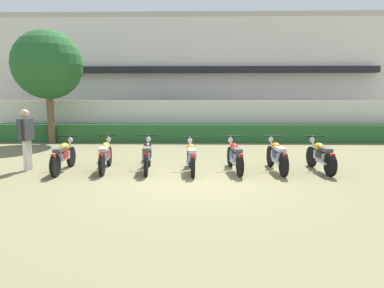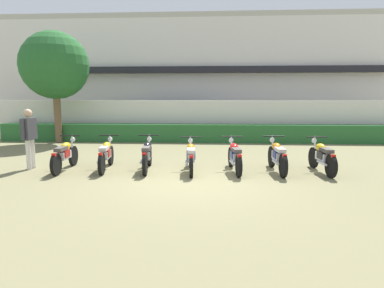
% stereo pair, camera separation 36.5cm
% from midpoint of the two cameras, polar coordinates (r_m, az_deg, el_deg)
% --- Properties ---
extents(ground, '(60.00, 60.00, 0.00)m').
position_cam_midpoint_polar(ground, '(8.31, 0.70, -6.37)').
color(ground, olive).
extents(building, '(24.75, 6.50, 6.92)m').
position_cam_midpoint_polar(building, '(22.57, 2.51, 11.66)').
color(building, silver).
rests_on(building, ground).
extents(compound_wall, '(23.51, 0.30, 1.91)m').
position_cam_midpoint_polar(compound_wall, '(15.96, 2.06, 4.12)').
color(compound_wall, silver).
rests_on(compound_wall, ground).
extents(hedge_row, '(18.81, 0.70, 0.83)m').
position_cam_midpoint_polar(hedge_row, '(15.31, 1.98, 1.90)').
color(hedge_row, '#28602D').
rests_on(hedge_row, ground).
extents(parked_car, '(4.72, 2.61, 1.89)m').
position_cam_midpoint_polar(parked_car, '(17.86, -2.44, 4.48)').
color(parked_car, navy).
rests_on(parked_car, ground).
extents(tree_near_inspector, '(3.02, 3.02, 5.00)m').
position_cam_midpoint_polar(tree_near_inspector, '(16.29, -22.12, 12.48)').
color(tree_near_inspector, brown).
rests_on(tree_near_inspector, ground).
extents(motorcycle_in_row_0, '(0.60, 1.92, 0.96)m').
position_cam_midpoint_polar(motorcycle_in_row_0, '(9.98, -20.25, -1.79)').
color(motorcycle_in_row_0, black).
rests_on(motorcycle_in_row_0, ground).
extents(motorcycle_in_row_1, '(0.60, 1.93, 0.96)m').
position_cam_midpoint_polar(motorcycle_in_row_1, '(9.74, -13.66, -1.76)').
color(motorcycle_in_row_1, black).
rests_on(motorcycle_in_row_1, ground).
extents(motorcycle_in_row_2, '(0.60, 1.95, 0.97)m').
position_cam_midpoint_polar(motorcycle_in_row_2, '(9.44, -6.69, -1.84)').
color(motorcycle_in_row_2, black).
rests_on(motorcycle_in_row_2, ground).
extents(motorcycle_in_row_3, '(0.60, 1.91, 0.94)m').
position_cam_midpoint_polar(motorcycle_in_row_3, '(9.20, 0.91, -2.14)').
color(motorcycle_in_row_3, black).
rests_on(motorcycle_in_row_3, ground).
extents(motorcycle_in_row_4, '(0.60, 1.89, 0.96)m').
position_cam_midpoint_polar(motorcycle_in_row_4, '(9.31, 8.53, -2.08)').
color(motorcycle_in_row_4, black).
rests_on(motorcycle_in_row_4, ground).
extents(motorcycle_in_row_5, '(0.60, 1.94, 0.97)m').
position_cam_midpoint_polar(motorcycle_in_row_5, '(9.51, 15.65, -2.02)').
color(motorcycle_in_row_5, black).
rests_on(motorcycle_in_row_5, ground).
extents(motorcycle_in_row_6, '(0.60, 1.84, 0.97)m').
position_cam_midpoint_polar(motorcycle_in_row_6, '(9.85, 22.64, -2.02)').
color(motorcycle_in_row_6, black).
rests_on(motorcycle_in_row_6, ground).
extents(inspector_person, '(0.23, 0.70, 1.75)m').
position_cam_midpoint_polar(inspector_person, '(10.50, -25.54, 1.67)').
color(inspector_person, silver).
rests_on(inspector_person, ground).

